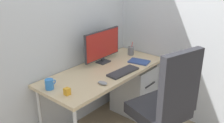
# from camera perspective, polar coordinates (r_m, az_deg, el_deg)

# --- Properties ---
(wall_back) EXTENTS (3.23, 0.04, 2.80)m
(wall_back) POSITION_cam_1_polar(r_m,az_deg,el_deg) (2.76, -7.49, 12.75)
(wall_back) COLOR silver
(wall_back) RESTS_ON ground_plane
(wall_side_right) EXTENTS (0.04, 2.38, 2.80)m
(wall_side_right) POSITION_cam_1_polar(r_m,az_deg,el_deg) (3.01, 12.07, 13.19)
(wall_side_right) COLOR silver
(wall_side_right) RESTS_ON ground_plane
(desk) EXTENTS (1.49, 0.65, 0.74)m
(desk) POSITION_cam_1_polar(r_m,az_deg,el_deg) (2.73, -1.68, -2.91)
(desk) COLOR #D1B78C
(desk) RESTS_ON ground_plane
(office_chair) EXTENTS (0.61, 0.63, 1.16)m
(office_chair) POSITION_cam_1_polar(r_m,az_deg,el_deg) (2.39, 12.38, -9.34)
(office_chair) COLOR black
(office_chair) RESTS_ON ground_plane
(filing_cabinet) EXTENTS (0.42, 0.48, 0.64)m
(filing_cabinet) POSITION_cam_1_polar(r_m,az_deg,el_deg) (3.22, 5.05, -6.20)
(filing_cabinet) COLOR silver
(filing_cabinet) RESTS_ON ground_plane
(monitor) EXTENTS (0.56, 0.12, 0.39)m
(monitor) POSITION_cam_1_polar(r_m,az_deg,el_deg) (2.85, -2.22, 3.83)
(monitor) COLOR #333338
(monitor) RESTS_ON desk
(keyboard) EXTENTS (0.39, 0.16, 0.02)m
(keyboard) POSITION_cam_1_polar(r_m,az_deg,el_deg) (2.63, 2.59, -2.38)
(keyboard) COLOR #333338
(keyboard) RESTS_ON desk
(mouse) EXTENTS (0.07, 0.11, 0.03)m
(mouse) POSITION_cam_1_polar(r_m,az_deg,el_deg) (2.38, -2.18, -4.97)
(mouse) COLOR gray
(mouse) RESTS_ON desk
(pen_holder) EXTENTS (0.08, 0.08, 0.18)m
(pen_holder) POSITION_cam_1_polar(r_m,az_deg,el_deg) (3.14, 4.39, 2.51)
(pen_holder) COLOR slate
(pen_holder) RESTS_ON desk
(notebook) EXTENTS (0.20, 0.26, 0.02)m
(notebook) POSITION_cam_1_polar(r_m,az_deg,el_deg) (2.93, 6.29, -0.01)
(notebook) COLOR #334C8C
(notebook) RESTS_ON desk
(coffee_mug) EXTENTS (0.11, 0.08, 0.10)m
(coffee_mug) POSITION_cam_1_polar(r_m,az_deg,el_deg) (2.35, -14.28, -5.11)
(coffee_mug) COLOR #337FD8
(coffee_mug) RESTS_ON desk
(desk_clamp_accessory) EXTENTS (0.05, 0.05, 0.06)m
(desk_clamp_accessory) POSITION_cam_1_polar(r_m,az_deg,el_deg) (2.23, -10.36, -6.83)
(desk_clamp_accessory) COLOR orange
(desk_clamp_accessory) RESTS_ON desk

